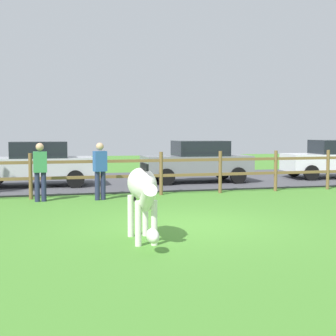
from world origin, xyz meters
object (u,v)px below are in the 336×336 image
(zebra, at_px, (143,190))
(parked_car_white, at_px, (335,159))
(visitor_left_of_tree, at_px, (100,168))
(visitor_right_of_tree, at_px, (40,169))
(parked_car_silver, at_px, (36,163))
(parked_car_grey, at_px, (197,161))

(zebra, xyz_separation_m, parked_car_white, (10.05, 9.39, -0.08))
(visitor_left_of_tree, height_order, visitor_right_of_tree, same)
(parked_car_white, relative_size, visitor_right_of_tree, 2.54)
(parked_car_white, bearing_deg, visitor_left_of_tree, -159.61)
(parked_car_white, bearing_deg, visitor_right_of_tree, -162.73)
(zebra, bearing_deg, visitor_left_of_tree, 90.32)
(parked_car_silver, bearing_deg, parked_car_white, 0.06)
(parked_car_grey, bearing_deg, parked_car_silver, 178.76)
(visitor_right_of_tree, bearing_deg, zebra, -73.63)
(parked_car_white, bearing_deg, parked_car_silver, -179.94)
(parked_car_grey, xyz_separation_m, parked_car_silver, (-5.87, 0.13, 0.00))
(zebra, height_order, parked_car_grey, parked_car_grey)
(visitor_left_of_tree, xyz_separation_m, visitor_right_of_tree, (-1.66, 0.10, 0.00))
(zebra, relative_size, parked_car_silver, 0.48)
(parked_car_grey, height_order, parked_car_white, same)
(parked_car_white, xyz_separation_m, visitor_right_of_tree, (-11.73, -3.65, 0.06))
(parked_car_silver, relative_size, parked_car_white, 0.97)
(parked_car_grey, xyz_separation_m, parked_car_white, (5.97, 0.14, 0.00))
(parked_car_grey, height_order, parked_car_silver, same)
(parked_car_silver, xyz_separation_m, parked_car_white, (11.84, 0.01, 0.00))
(parked_car_silver, bearing_deg, visitor_left_of_tree, -64.74)
(zebra, height_order, visitor_left_of_tree, visitor_left_of_tree)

